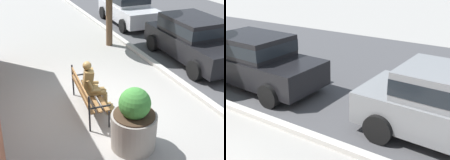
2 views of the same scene
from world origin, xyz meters
TOP-DOWN VIEW (x-y plane):
  - street_surface at (0.00, 7.50)m, footprint 60.00×9.00m
  - curb_stone at (0.00, 2.90)m, footprint 60.00×0.20m
  - parked_car_black at (-1.51, 4.36)m, footprint 4.14×2.01m

SIDE VIEW (x-z plane):
  - street_surface at x=0.00m, z-range 0.00..0.01m
  - curb_stone at x=0.00m, z-range 0.00..0.12m
  - parked_car_black at x=-1.51m, z-range 0.06..1.62m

